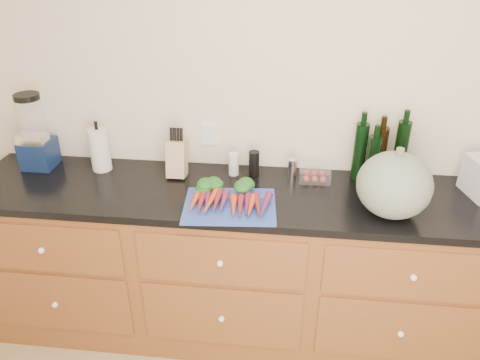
# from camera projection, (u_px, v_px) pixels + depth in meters

# --- Properties ---
(wall_back) EXTENTS (4.10, 0.05, 2.60)m
(wall_back) POSITION_uv_depth(u_px,v_px,m) (320.00, 106.00, 2.48)
(wall_back) COLOR beige
(wall_back) RESTS_ON ground
(cabinets) EXTENTS (3.60, 0.64, 0.90)m
(cabinets) POSITION_uv_depth(u_px,v_px,m) (310.00, 272.00, 2.60)
(cabinets) COLOR brown
(cabinets) RESTS_ON ground
(countertop) EXTENTS (3.64, 0.62, 0.04)m
(countertop) POSITION_uv_depth(u_px,v_px,m) (316.00, 199.00, 2.38)
(countertop) COLOR black
(countertop) RESTS_ON cabinets
(cutting_board) EXTENTS (0.47, 0.37, 0.01)m
(cutting_board) POSITION_uv_depth(u_px,v_px,m) (230.00, 206.00, 2.27)
(cutting_board) COLOR #2A46AA
(cutting_board) RESTS_ON countertop
(carrots) EXTENTS (0.38, 0.28, 0.05)m
(carrots) POSITION_uv_depth(u_px,v_px,m) (231.00, 197.00, 2.28)
(carrots) COLOR #CF4218
(carrots) RESTS_ON cutting_board
(squash) EXTENTS (0.34, 0.34, 0.31)m
(squash) POSITION_uv_depth(u_px,v_px,m) (394.00, 185.00, 2.14)
(squash) COLOR #5E6D5B
(squash) RESTS_ON countertop
(blender_appliance) EXTENTS (0.17, 0.17, 0.42)m
(blender_appliance) POSITION_uv_depth(u_px,v_px,m) (35.00, 136.00, 2.57)
(blender_appliance) COLOR #0E1E44
(blender_appliance) RESTS_ON countertop
(paper_towel) EXTENTS (0.11, 0.11, 0.24)m
(paper_towel) POSITION_uv_depth(u_px,v_px,m) (100.00, 150.00, 2.57)
(paper_towel) COLOR silver
(paper_towel) RESTS_ON countertop
(knife_block) EXTENTS (0.10, 0.10, 0.20)m
(knife_block) POSITION_uv_depth(u_px,v_px,m) (177.00, 158.00, 2.52)
(knife_block) COLOR tan
(knife_block) RESTS_ON countertop
(grinder_salt) EXTENTS (0.05, 0.05, 0.13)m
(grinder_salt) POSITION_uv_depth(u_px,v_px,m) (234.00, 164.00, 2.54)
(grinder_salt) COLOR silver
(grinder_salt) RESTS_ON countertop
(grinder_pepper) EXTENTS (0.06, 0.06, 0.14)m
(grinder_pepper) POSITION_uv_depth(u_px,v_px,m) (254.00, 164.00, 2.52)
(grinder_pepper) COLOR black
(grinder_pepper) RESTS_ON countertop
(canister_chrome) EXTENTS (0.05, 0.05, 0.11)m
(canister_chrome) POSITION_uv_depth(u_px,v_px,m) (292.00, 169.00, 2.51)
(canister_chrome) COLOR white
(canister_chrome) RESTS_ON countertop
(tomato_box) EXTENTS (0.16, 0.13, 0.08)m
(tomato_box) POSITION_uv_depth(u_px,v_px,m) (315.00, 173.00, 2.50)
(tomato_box) COLOR white
(tomato_box) RESTS_ON countertop
(bottles) EXTENTS (0.28, 0.14, 0.33)m
(bottles) POSITION_uv_depth(u_px,v_px,m) (379.00, 154.00, 2.44)
(bottles) COLOR black
(bottles) RESTS_ON countertop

